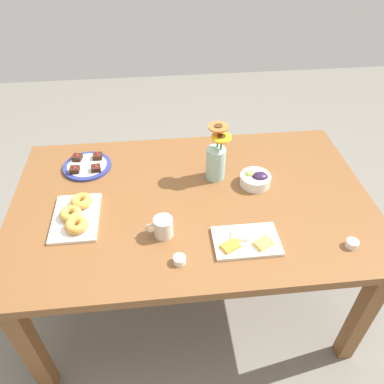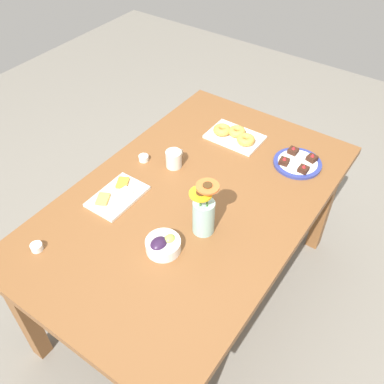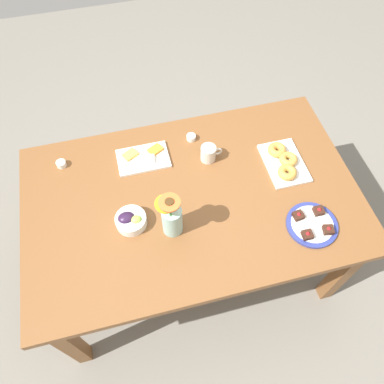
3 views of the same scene
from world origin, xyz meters
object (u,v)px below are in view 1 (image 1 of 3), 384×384
at_px(croissant_platter, 76,215).
at_px(jam_cup_honey, 179,260).
at_px(dining_table, 192,212).
at_px(dessert_plate, 87,166).
at_px(cheese_platter, 246,241).
at_px(jam_cup_berry, 352,243).
at_px(grape_bowl, 256,179).
at_px(coffee_mug, 163,227).
at_px(flower_vase, 216,160).

bearing_deg(croissant_platter, jam_cup_honey, 146.35).
relative_size(dining_table, dessert_plate, 6.85).
height_order(cheese_platter, jam_cup_berry, cheese_platter).
relative_size(grape_bowl, croissant_platter, 0.50).
relative_size(jam_cup_honey, jam_cup_berry, 1.00).
xyz_separation_m(coffee_mug, jam_cup_berry, (-0.73, 0.14, -0.03)).
xyz_separation_m(cheese_platter, flower_vase, (0.06, -0.43, 0.09)).
height_order(jam_cup_berry, dessert_plate, dessert_plate).
bearing_deg(dessert_plate, jam_cup_honey, 122.62).
height_order(coffee_mug, jam_cup_berry, coffee_mug).
xyz_separation_m(grape_bowl, cheese_platter, (0.12, 0.35, -0.02)).
xyz_separation_m(dining_table, dessert_plate, (0.49, -0.29, 0.10)).
bearing_deg(grape_bowl, flower_vase, -22.73).
xyz_separation_m(jam_cup_berry, flower_vase, (0.46, -0.49, 0.08)).
bearing_deg(dining_table, flower_vase, -131.13).
distance_m(dessert_plate, flower_vase, 0.64).
bearing_deg(coffee_mug, jam_cup_honey, 109.94).
xyz_separation_m(dining_table, coffee_mug, (0.14, 0.20, 0.13)).
relative_size(jam_cup_berry, flower_vase, 0.18).
bearing_deg(grape_bowl, coffee_mug, 31.79).
distance_m(dining_table, jam_cup_honey, 0.37).
relative_size(cheese_platter, croissant_platter, 0.93).
distance_m(cheese_platter, jam_cup_honey, 0.28).
relative_size(grape_bowl, dessert_plate, 0.60).
bearing_deg(jam_cup_berry, dessert_plate, -30.07).
distance_m(cheese_platter, dessert_plate, 0.88).
bearing_deg(croissant_platter, flower_vase, -160.45).
distance_m(jam_cup_berry, flower_vase, 0.68).
bearing_deg(grape_bowl, jam_cup_berry, 124.82).
distance_m(dining_table, cheese_platter, 0.35).
relative_size(grape_bowl, jam_cup_honey, 2.93).
xyz_separation_m(grape_bowl, croissant_platter, (0.80, 0.15, -0.01)).
xyz_separation_m(dessert_plate, flower_vase, (-0.62, 0.14, 0.09)).
bearing_deg(flower_vase, cheese_platter, 97.60).
bearing_deg(croissant_platter, dining_table, -171.36).
height_order(cheese_platter, flower_vase, flower_vase).
bearing_deg(dessert_plate, dining_table, 149.79).
bearing_deg(cheese_platter, jam_cup_honey, 14.30).
xyz_separation_m(croissant_platter, flower_vase, (-0.62, -0.22, 0.08)).
height_order(dessert_plate, flower_vase, flower_vase).
height_order(coffee_mug, grape_bowl, coffee_mug).
height_order(grape_bowl, jam_cup_honey, grape_bowl).
relative_size(coffee_mug, cheese_platter, 0.43).
distance_m(croissant_platter, flower_vase, 0.66).
bearing_deg(jam_cup_honey, jam_cup_berry, -179.29).
bearing_deg(cheese_platter, dining_table, -56.70).
distance_m(grape_bowl, jam_cup_berry, 0.50).
xyz_separation_m(jam_cup_honey, jam_cup_berry, (-0.67, -0.01, 0.00)).
height_order(dining_table, coffee_mug, coffee_mug).
bearing_deg(jam_cup_honey, cheese_platter, -165.70).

